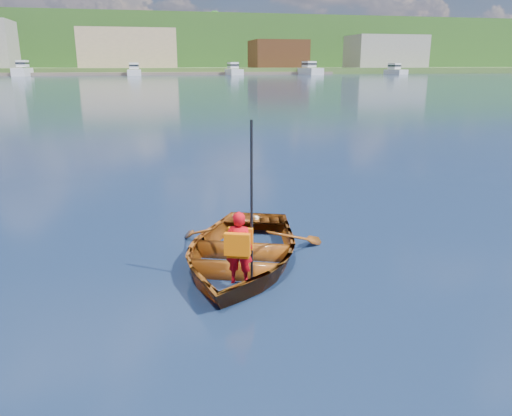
# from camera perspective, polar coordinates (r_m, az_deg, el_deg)

# --- Properties ---
(ground) EXTENTS (600.00, 600.00, 0.00)m
(ground) POSITION_cam_1_polar(r_m,az_deg,el_deg) (8.70, -0.49, -3.90)
(ground) COLOR #0D223B
(ground) RESTS_ON ground
(rowboat) EXTENTS (3.63, 4.21, 0.73)m
(rowboat) POSITION_cam_1_polar(r_m,az_deg,el_deg) (7.70, -1.83, -4.90)
(rowboat) COLOR brown
(rowboat) RESTS_ON ground
(child_paddler) EXTENTS (0.44, 0.43, 2.20)m
(child_paddler) POSITION_cam_1_polar(r_m,az_deg,el_deg) (6.70, -1.93, -4.36)
(child_paddler) COLOR red
(child_paddler) RESTS_ON ground
(shoreline) EXTENTS (400.00, 140.00, 22.00)m
(shoreline) POSITION_cam_1_polar(r_m,az_deg,el_deg) (244.72, -12.89, 17.40)
(shoreline) COLOR #2D5320
(shoreline) RESTS_ON ground
(dock) EXTENTS (159.94, 13.89, 0.80)m
(dock) POSITION_cam_1_polar(r_m,az_deg,el_deg) (156.05, -14.42, 14.64)
(dock) COLOR brown
(dock) RESTS_ON ground
(waterfront_buildings) EXTENTS (202.00, 16.00, 14.00)m
(waterfront_buildings) POSITION_cam_1_polar(r_m,az_deg,el_deg) (173.16, -15.38, 17.10)
(waterfront_buildings) COLOR maroon
(waterfront_buildings) RESTS_ON ground
(marina_yachts) EXTENTS (143.03, 13.84, 4.40)m
(marina_yachts) POSITION_cam_1_polar(r_m,az_deg,el_deg) (151.73, -8.94, 15.27)
(marina_yachts) COLOR silver
(marina_yachts) RESTS_ON ground
(hillside_trees) EXTENTS (301.07, 87.19, 27.51)m
(hillside_trees) POSITION_cam_1_polar(r_m,az_deg,el_deg) (263.49, -8.93, 19.90)
(hillside_trees) COLOR #382314
(hillside_trees) RESTS_ON ground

